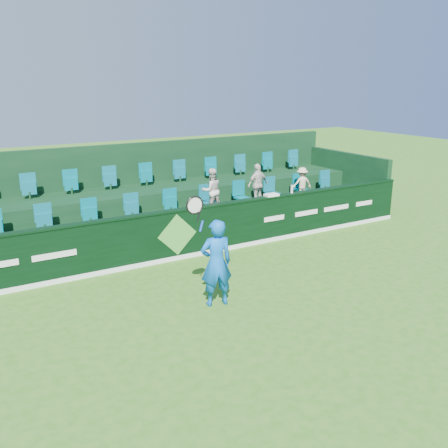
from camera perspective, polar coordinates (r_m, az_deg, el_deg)
ground at (r=10.11m, az=4.41°, el=-10.76°), size 60.00×60.00×0.00m
sponsor_hoarding at (r=13.09m, az=-5.56°, el=-1.21°), size 16.00×0.25×1.35m
stand_tier_front at (r=14.13m, az=-7.44°, el=-1.11°), size 16.00×2.00×0.80m
stand_tier_back at (r=15.76m, az=-10.22°, el=1.54°), size 16.00×1.80×1.30m
stand_rear at (r=16.04m, az=-10.88°, el=3.84°), size 16.00×4.10×2.60m
seat_row_front at (r=14.30m, az=-8.18°, el=1.98°), size 13.50×0.50×0.60m
seat_row_back at (r=15.83m, az=-10.77°, el=5.10°), size 13.50×0.50×0.60m
tennis_player at (r=10.32m, az=-0.92°, el=-4.40°), size 1.14×0.56×2.48m
spectator_left at (r=14.60m, az=-1.44°, el=3.86°), size 0.66×0.53×1.30m
spectator_middle at (r=15.45m, az=3.87°, el=4.52°), size 0.79×0.40×1.30m
spectator_right at (r=16.50m, az=8.88°, el=4.64°), size 0.74×0.53×1.03m
towel at (r=14.41m, az=5.44°, el=3.33°), size 0.39×0.26×0.06m
drinks_bottle at (r=14.82m, az=7.76°, el=3.97°), size 0.08×0.08×0.24m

